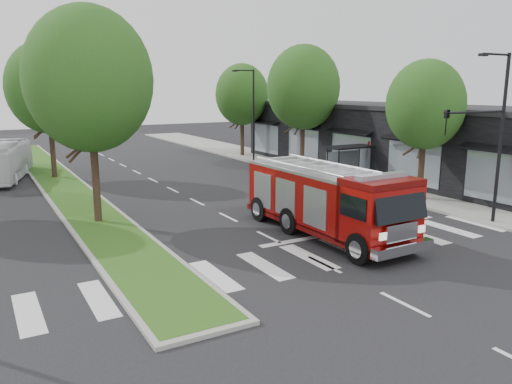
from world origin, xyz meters
The scene contains 14 objects.
ground centered at (0.00, 0.00, 0.00)m, with size 140.00×140.00×0.00m, color black.
sidewalk_right centered at (12.50, 10.00, 0.07)m, with size 5.00×80.00×0.15m, color gray.
median centered at (-6.00, 18.00, 0.08)m, with size 3.00×50.00×0.15m.
storefront_row centered at (17.00, 10.00, 2.50)m, with size 8.00×30.00×5.00m, color black.
bus_shelter centered at (11.20, 8.15, 2.04)m, with size 3.20×1.60×2.61m.
tree_right_near centered at (11.50, 2.00, 5.51)m, with size 4.40×4.40×8.05m.
tree_right_mid centered at (11.50, 14.00, 6.49)m, with size 5.60×5.60×9.72m.
tree_right_far centered at (11.50, 24.00, 5.84)m, with size 5.00×5.00×8.73m.
tree_median_near centered at (-6.00, 6.00, 6.81)m, with size 5.80×5.80×10.16m.
tree_median_far centered at (-6.00, 20.00, 6.49)m, with size 5.60×5.60×9.72m.
streetlight_right_near centered at (9.61, -3.50, 4.67)m, with size 4.08×0.22×8.00m.
streetlight_right_far centered at (10.35, 20.00, 4.48)m, with size 2.11×0.20×8.00m.
fire_engine centered at (2.39, -0.93, 1.57)m, with size 3.00×9.47×3.27m.
city_bus centered at (-9.04, 21.50, 1.33)m, with size 2.23×9.54×2.66m, color silver.
Camera 1 is at (-10.90, -18.03, 6.43)m, focal length 35.00 mm.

